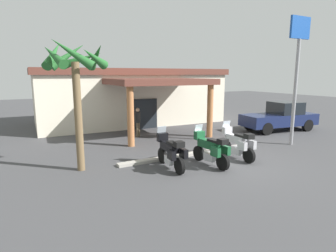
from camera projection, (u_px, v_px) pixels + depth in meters
ground_plane at (228, 163)px, 12.13m from camera, size 80.00×80.00×0.00m
motel_building at (130, 95)px, 22.16m from camera, size 14.43×11.75×4.18m
motorcycle_black at (171, 152)px, 11.25m from camera, size 0.72×2.21×1.61m
motorcycle_green at (211, 149)px, 11.65m from camera, size 0.72×2.21×1.61m
motorcycle_silver at (238, 143)px, 12.62m from camera, size 0.71×2.21×1.61m
pedestrian at (138, 120)px, 17.02m from camera, size 0.45×0.34×1.77m
pickup_truck_navy at (280, 117)px, 18.91m from camera, size 5.40×2.55×1.95m
palm_tree_roadside at (75, 69)px, 10.51m from camera, size 2.49×2.51×5.12m
roadside_sign at (298, 61)px, 14.48m from camera, size 1.40×0.18×6.66m
curb_strip at (189, 154)px, 13.19m from camera, size 7.00×0.36×0.12m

